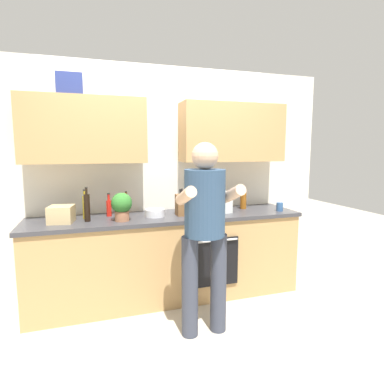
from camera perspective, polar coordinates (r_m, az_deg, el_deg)
ground_plane at (r=3.66m, az=-4.12°, el=-18.07°), size 12.00×12.00×0.00m
back_wall_unit at (r=3.57m, az=-5.39°, el=6.18°), size 4.00×0.38×2.50m
counter at (r=3.49m, az=-4.16°, el=-11.38°), size 2.84×0.67×0.90m
person_standing at (r=2.68m, az=2.30°, el=-5.64°), size 0.49×0.45×1.64m
bottle_oil at (r=3.34m, az=-18.52°, el=-2.44°), size 0.05×0.05×0.30m
bottle_syrup at (r=3.76m, az=9.14°, el=-1.37°), size 0.07×0.07×0.25m
bottle_hotsauce at (r=3.41m, az=-14.61°, el=-2.65°), size 0.05×0.05×0.24m
bottle_juice at (r=3.49m, az=-11.66°, el=-2.36°), size 0.05×0.05×0.24m
bottle_soy at (r=3.21m, az=-18.23°, el=-2.60°), size 0.06×0.06×0.33m
bottle_vinegar at (r=3.70m, az=5.42°, el=-1.08°), size 0.07×0.07×0.31m
cup_tea at (r=3.72m, az=15.38°, el=-2.56°), size 0.07×0.07×0.10m
mixing_bowl at (r=3.32m, az=-6.66°, el=-3.71°), size 0.20×0.20×0.08m
knife_block at (r=3.34m, az=-1.95°, el=-2.31°), size 0.10×0.14×0.28m
potted_herb at (r=3.15m, az=-12.43°, el=-2.34°), size 0.20×0.20×0.28m
grocery_bag_bread at (r=3.25m, az=-22.30°, el=-3.71°), size 0.25×0.25×0.16m
grocery_bag_produce at (r=3.49m, az=5.12°, el=-1.84°), size 0.23×0.20×0.23m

